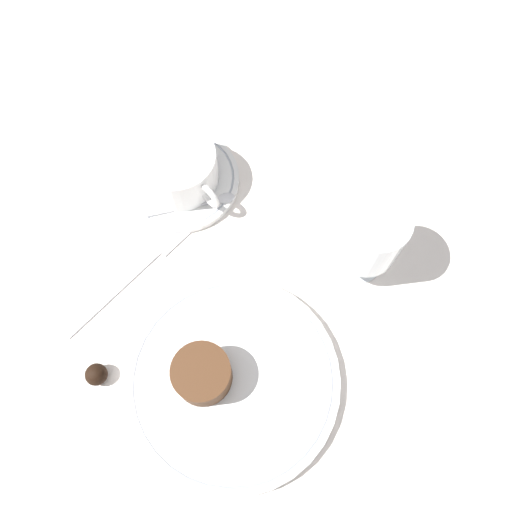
% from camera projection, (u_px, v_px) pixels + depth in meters
% --- Properties ---
extents(ground_plane, '(3.00, 3.00, 0.00)m').
position_uv_depth(ground_plane, '(246.00, 377.00, 0.56)').
color(ground_plane, white).
extents(dinner_plate, '(0.24, 0.24, 0.01)m').
position_uv_depth(dinner_plate, '(233.00, 380.00, 0.55)').
color(dinner_plate, white).
rests_on(dinner_plate, ground_plane).
extents(saucer, '(0.15, 0.15, 0.01)m').
position_uv_depth(saucer, '(180.00, 179.00, 0.65)').
color(saucer, white).
rests_on(saucer, ground_plane).
extents(coffee_cup, '(0.13, 0.10, 0.05)m').
position_uv_depth(coffee_cup, '(178.00, 167.00, 0.62)').
color(coffee_cup, white).
rests_on(coffee_cup, saucer).
extents(spoon, '(0.06, 0.10, 0.00)m').
position_uv_depth(spoon, '(201.00, 203.00, 0.63)').
color(spoon, silver).
rests_on(spoon, saucer).
extents(wine_glass, '(0.08, 0.08, 0.11)m').
position_uv_depth(wine_glass, '(369.00, 236.00, 0.55)').
color(wine_glass, silver).
rests_on(wine_glass, ground_plane).
extents(fork, '(0.03, 0.20, 0.01)m').
position_uv_depth(fork, '(144.00, 265.00, 0.61)').
color(fork, silver).
rests_on(fork, ground_plane).
extents(dessert_cake, '(0.06, 0.06, 0.04)m').
position_uv_depth(dessert_cake, '(202.00, 374.00, 0.52)').
color(dessert_cake, '#4C2D19').
rests_on(dessert_cake, dinner_plate).
extents(chocolate_truffle, '(0.02, 0.02, 0.02)m').
position_uv_depth(chocolate_truffle, '(96.00, 374.00, 0.54)').
color(chocolate_truffle, black).
rests_on(chocolate_truffle, ground_plane).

